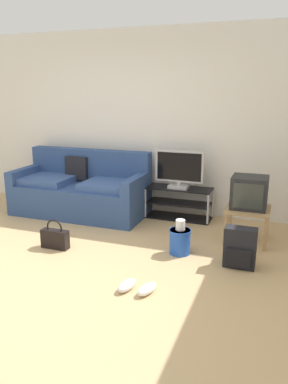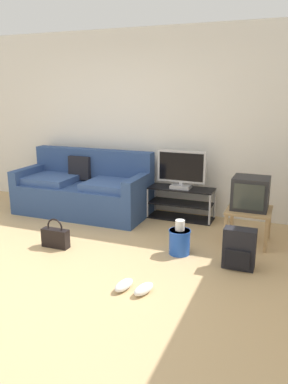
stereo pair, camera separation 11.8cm
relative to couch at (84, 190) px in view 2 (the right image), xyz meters
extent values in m
cube|color=tan|center=(0.63, -1.87, -0.36)|extent=(9.00, 9.80, 0.02)
cube|color=silver|center=(0.63, 0.58, 1.00)|extent=(9.00, 0.10, 2.70)
cube|color=navy|center=(0.00, -0.06, -0.12)|extent=(1.98, 0.91, 0.45)
cube|color=navy|center=(0.00, 0.30, 0.35)|extent=(1.98, 0.20, 0.48)
cube|color=navy|center=(-0.92, -0.06, 0.21)|extent=(0.14, 0.91, 0.20)
cube|color=navy|center=(0.92, -0.06, 0.21)|extent=(0.14, 0.91, 0.20)
cube|color=#365289|center=(-0.54, -0.12, 0.16)|extent=(0.79, 0.64, 0.10)
cube|color=#365289|center=(0.55, -0.12, 0.16)|extent=(0.79, 0.64, 0.10)
cube|color=black|center=(-0.16, 0.18, 0.31)|extent=(0.36, 0.14, 0.37)
cube|color=black|center=(1.46, 0.26, 0.10)|extent=(0.95, 0.37, 0.02)
cube|color=black|center=(1.46, 0.26, -0.12)|extent=(0.91, 0.35, 0.02)
cube|color=black|center=(1.46, 0.26, -0.34)|extent=(0.95, 0.37, 0.02)
cylinder|color=#B7B7BC|center=(1.00, 0.09, -0.12)|extent=(0.03, 0.03, 0.46)
cylinder|color=#B7B7BC|center=(1.92, 0.09, -0.12)|extent=(0.03, 0.03, 0.46)
cylinder|color=#B7B7BC|center=(1.00, 0.43, -0.12)|extent=(0.03, 0.03, 0.46)
cylinder|color=#B7B7BC|center=(1.92, 0.43, -0.12)|extent=(0.03, 0.03, 0.46)
cube|color=#B2B2B7|center=(1.46, 0.24, 0.14)|extent=(0.28, 0.22, 0.05)
cube|color=#B2B2B7|center=(1.46, 0.24, 0.18)|extent=(0.05, 0.04, 0.04)
cube|color=#B2B2B7|center=(1.46, 0.24, 0.43)|extent=(0.70, 0.04, 0.45)
cube|color=black|center=(1.46, 0.22, 0.43)|extent=(0.64, 0.01, 0.39)
cube|color=tan|center=(2.48, -0.32, 0.07)|extent=(0.52, 0.52, 0.03)
cube|color=tan|center=(2.25, -0.55, -0.15)|extent=(0.04, 0.04, 0.40)
cube|color=tan|center=(2.71, -0.55, -0.15)|extent=(0.04, 0.04, 0.40)
cube|color=tan|center=(2.25, -0.09, -0.15)|extent=(0.04, 0.04, 0.40)
cube|color=tan|center=(2.71, -0.09, -0.15)|extent=(0.04, 0.04, 0.40)
cube|color=#232326|center=(2.48, -0.30, 0.28)|extent=(0.42, 0.38, 0.39)
cube|color=#333833|center=(2.48, -0.50, 0.28)|extent=(0.35, 0.01, 0.30)
cube|color=black|center=(2.48, -1.08, -0.13)|extent=(0.33, 0.16, 0.44)
cube|color=black|center=(2.48, -1.17, -0.21)|extent=(0.25, 0.04, 0.19)
cylinder|color=black|center=(2.39, -0.98, -0.11)|extent=(0.04, 0.04, 0.35)
cylinder|color=black|center=(2.57, -0.98, -0.11)|extent=(0.04, 0.04, 0.35)
cube|color=black|center=(0.37, -1.32, -0.23)|extent=(0.34, 0.11, 0.23)
torus|color=black|center=(0.37, -1.32, -0.09)|extent=(0.21, 0.02, 0.21)
cylinder|color=blue|center=(1.80, -0.96, -0.20)|extent=(0.24, 0.24, 0.29)
cylinder|color=blue|center=(1.80, -0.96, -0.07)|extent=(0.25, 0.25, 0.02)
cylinder|color=white|center=(1.80, -0.96, -0.01)|extent=(0.11, 0.11, 0.14)
ellipsoid|color=white|center=(1.55, -1.94, -0.30)|extent=(0.16, 0.27, 0.09)
ellipsoid|color=white|center=(1.75, -1.94, -0.30)|extent=(0.18, 0.27, 0.09)
camera|label=1|loc=(2.81, -4.93, 1.47)|focal=35.71mm
camera|label=2|loc=(2.92, -4.89, 1.47)|focal=35.71mm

